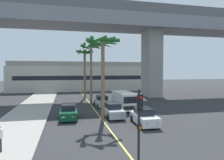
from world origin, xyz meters
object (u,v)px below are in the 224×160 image
palm_tree_mid_median (103,51)px  car_queue_third (144,117)px  pedestrian_near_crosswalk (0,138)px  traffic_light_median_near (139,121)px  palm_tree_near_median (85,60)px  palm_tree_far_median (91,55)px  delivery_van (124,100)px  car_queue_fourth (69,112)px  car_queue_front (113,111)px  car_queue_second (102,101)px

palm_tree_mid_median → car_queue_third: bearing=-35.7°
pedestrian_near_crosswalk → traffic_light_median_near: bearing=-30.3°
palm_tree_near_median → palm_tree_far_median: 7.17m
traffic_light_median_near → palm_tree_far_median: (0.41, 21.50, 4.82)m
delivery_van → pedestrian_near_crosswalk: bearing=-133.6°
car_queue_third → car_queue_fourth: (-6.98, 4.00, 0.00)m
car_queue_third → palm_tree_near_median: 21.12m
palm_tree_mid_median → palm_tree_far_median: 10.09m
car_queue_third → palm_tree_far_median: palm_tree_far_median is taller
delivery_van → palm_tree_near_median: size_ratio=0.58×
palm_tree_mid_median → delivery_van: bearing=52.8°
car_queue_fourth → delivery_van: bearing=25.4°
car_queue_front → car_queue_second: bearing=89.7°
car_queue_front → car_queue_second: size_ratio=1.00×
delivery_van → traffic_light_median_near: size_ratio=1.26×
car_queue_fourth → delivery_van: delivery_van is taller
traffic_light_median_near → palm_tree_mid_median: 12.24m
car_queue_third → palm_tree_far_median: (-3.44, 12.62, 6.81)m
delivery_van → car_queue_third: bearing=-91.3°
traffic_light_median_near → palm_tree_mid_median: palm_tree_mid_median is taller
car_queue_second → pedestrian_near_crosswalk: size_ratio=2.56×
car_queue_front → palm_tree_far_median: size_ratio=0.45×
car_queue_second → palm_tree_near_median: 11.31m
car_queue_fourth → palm_tree_mid_median: 7.41m
palm_tree_near_median → palm_tree_mid_median: bearing=-89.3°
car_queue_fourth → pedestrian_near_crosswalk: 9.56m
car_queue_second → traffic_light_median_near: bearing=-94.9°
palm_tree_mid_median → car_queue_fourth: bearing=157.1°
car_queue_third → car_queue_fourth: same height
car_queue_fourth → traffic_light_median_near: 13.41m
car_queue_second → car_queue_fourth: bearing=-126.1°
car_queue_second → palm_tree_near_median: palm_tree_near_median is taller
pedestrian_near_crosswalk → delivery_van: bearing=46.4°
car_queue_fourth → traffic_light_median_near: (3.14, -12.88, 1.99)m
car_queue_third → traffic_light_median_near: size_ratio=0.99×
car_queue_third → palm_tree_near_median: (-3.73, 19.78, 6.42)m
car_queue_front → palm_tree_mid_median: 6.62m
car_queue_second → palm_tree_near_median: bearing=99.7°
car_queue_fourth → palm_tree_far_median: palm_tree_far_median is taller
car_queue_second → pedestrian_near_crosswalk: bearing=-120.9°
delivery_van → traffic_light_median_near: 16.82m
car_queue_second → delivery_van: 4.00m
palm_tree_far_median → pedestrian_near_crosswalk: size_ratio=5.75×
car_queue_fourth → traffic_light_median_near: traffic_light_median_near is taller
delivery_van → palm_tree_far_median: bearing=124.5°
palm_tree_near_median → palm_tree_mid_median: (0.21, -17.24, -0.03)m
delivery_van → pedestrian_near_crosswalk: size_ratio=3.27×
car_queue_fourth → palm_tree_mid_median: (3.46, -1.46, 6.38)m
traffic_light_median_near → palm_tree_far_median: palm_tree_far_median is taller
delivery_van → palm_tree_mid_median: palm_tree_mid_median is taller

